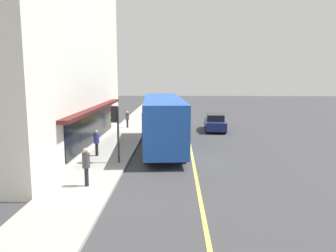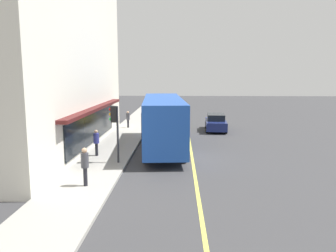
% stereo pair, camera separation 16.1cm
% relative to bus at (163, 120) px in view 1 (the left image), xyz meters
% --- Properties ---
extents(ground, '(120.00, 120.00, 0.00)m').
position_rel_bus_xyz_m(ground, '(-2.75, -1.91, -1.99)').
color(ground, '#38383A').
extents(sidewalk, '(80.00, 2.99, 0.15)m').
position_rel_bus_xyz_m(sidewalk, '(-2.75, 3.34, -1.91)').
color(sidewalk, '#9E9B93').
rests_on(sidewalk, ground).
extents(lane_centre_stripe, '(36.00, 0.16, 0.01)m').
position_rel_bus_xyz_m(lane_centre_stripe, '(-2.75, -1.91, -1.98)').
color(lane_centre_stripe, '#D8D14C').
rests_on(lane_centre_stripe, ground).
extents(storefront_building, '(20.07, 12.55, 13.81)m').
position_rel_bus_xyz_m(storefront_building, '(0.12, 10.80, 4.91)').
color(storefront_building, silver).
rests_on(storefront_building, ground).
extents(bus, '(11.28, 3.31, 3.50)m').
position_rel_bus_xyz_m(bus, '(0.00, 0.00, 0.00)').
color(bus, '#1E4CAD').
rests_on(bus, ground).
extents(traffic_light, '(0.30, 0.52, 3.20)m').
position_rel_bus_xyz_m(traffic_light, '(-4.24, 2.49, 0.55)').
color(traffic_light, '#2D2D33').
rests_on(traffic_light, sidewalk).
extents(car_yellow, '(4.39, 2.03, 1.52)m').
position_rel_bus_xyz_m(car_yellow, '(10.61, 0.51, -1.24)').
color(car_yellow, yellow).
rests_on(car_yellow, ground).
extents(car_navy, '(4.40, 2.06, 1.52)m').
position_rel_bus_xyz_m(car_navy, '(7.69, -4.44, -1.24)').
color(car_navy, navy).
rests_on(car_navy, ground).
extents(pedestrian_near_storefront, '(0.34, 0.34, 1.74)m').
position_rel_bus_xyz_m(pedestrian_near_storefront, '(-8.28, 3.08, -0.79)').
color(pedestrian_near_storefront, black).
rests_on(pedestrian_near_storefront, sidewalk).
extents(pedestrian_by_curb, '(0.34, 0.34, 1.55)m').
position_rel_bus_xyz_m(pedestrian_by_curb, '(8.28, 3.68, -0.92)').
color(pedestrian_by_curb, black).
rests_on(pedestrian_by_curb, sidewalk).
extents(pedestrian_waiting, '(0.34, 0.34, 1.60)m').
position_rel_bus_xyz_m(pedestrian_waiting, '(-2.68, 3.95, -0.88)').
color(pedestrian_waiting, black).
rests_on(pedestrian_waiting, sidewalk).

